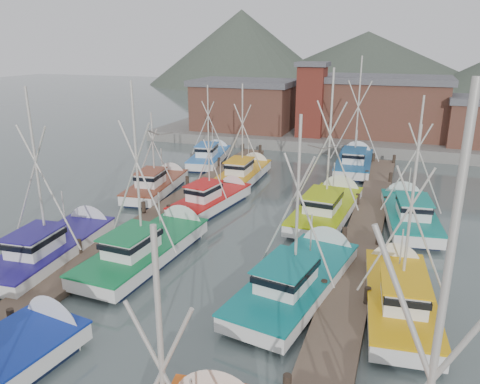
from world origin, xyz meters
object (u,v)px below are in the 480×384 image
(boat_4, at_px, (151,247))
(lookout_tower, at_px, (311,99))
(boat_8, at_px, (214,199))
(boat_12, at_px, (245,173))

(boat_4, bearing_deg, lookout_tower, 88.95)
(boat_8, relative_size, boat_12, 0.93)
(boat_4, distance_m, boat_12, 16.87)
(lookout_tower, xyz_separation_m, boat_4, (-2.26, -33.45, -4.86))
(boat_8, distance_m, boat_12, 7.66)
(lookout_tower, relative_size, boat_8, 0.97)
(boat_12, bearing_deg, lookout_tower, 80.60)
(lookout_tower, distance_m, boat_12, 17.45)
(lookout_tower, height_order, boat_8, lookout_tower)
(lookout_tower, xyz_separation_m, boat_8, (-2.16, -24.24, -4.88))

